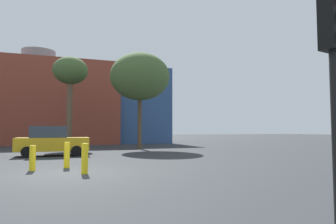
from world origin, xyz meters
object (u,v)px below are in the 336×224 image
Objects in this scene: bare_tree_2 at (70,73)px; bare_tree_0 at (140,77)px; bollard_yellow_0 at (85,159)px; bollard_yellow_1 at (33,158)px; bollard_yellow_2 at (67,155)px; traffic_light_near_right at (335,54)px; parked_car_2 at (52,141)px.

bare_tree_0 is at bearing -30.84° from bare_tree_2.
bare_tree_2 reaches higher than bollard_yellow_0.
bollard_yellow_2 is at bearing 20.90° from bollard_yellow_1.
bollard_yellow_1 is at bearing 139.80° from bollard_yellow_0.
traffic_light_near_right is 0.43× the size of bare_tree_0.
bare_tree_0 reaches higher than traffic_light_near_right.
bare_tree_0 is at bearing 62.54° from bollard_yellow_2.
bollard_yellow_0 is (-2.84, 8.19, -2.10)m from traffic_light_near_right.
bollard_yellow_2 is at bearing 105.99° from bollard_yellow_0.
bare_tree_0 reaches higher than bare_tree_2.
traffic_light_near_right reaches higher than bollard_yellow_1.
parked_car_2 is 8.83m from bollard_yellow_0.
bollard_yellow_1 is (-4.72, 9.77, -2.16)m from traffic_light_near_right.
bollard_yellow_1 is at bearing -93.73° from parked_car_2.
bollard_yellow_2 is (0.82, -6.63, -0.38)m from parked_car_2.
bare_tree_2 is at bearing 175.07° from traffic_light_near_right.
bollard_yellow_1 is at bearing -166.13° from traffic_light_near_right.
bollard_yellow_0 is 1.02× the size of bollard_yellow_2.
parked_car_2 is 6.69m from bollard_yellow_2.
bollard_yellow_0 is (-5.45, -13.71, -5.69)m from bare_tree_0.
bare_tree_2 is 8.42× the size of bollard_yellow_1.
bare_tree_2 is 16.31m from bollard_yellow_2.
bare_tree_0 is 7.65× the size of bollard_yellow_2.
bollard_yellow_0 is 2.46m from bollard_yellow_1.
parked_car_2 is at bearing 99.24° from bollard_yellow_0.
bollard_yellow_0 reaches higher than bollard_yellow_1.
traffic_light_near_right is at bearing -83.04° from bare_tree_2.
bollard_yellow_0 is at bearing -80.76° from parked_car_2.
bare_tree_2 is at bearing 84.02° from bollard_yellow_1.
traffic_light_near_right is at bearing -64.24° from bollard_yellow_1.
bollard_yellow_0 is 1.12× the size of bollard_yellow_1.
bollard_yellow_0 is at bearing -40.20° from bollard_yellow_1.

